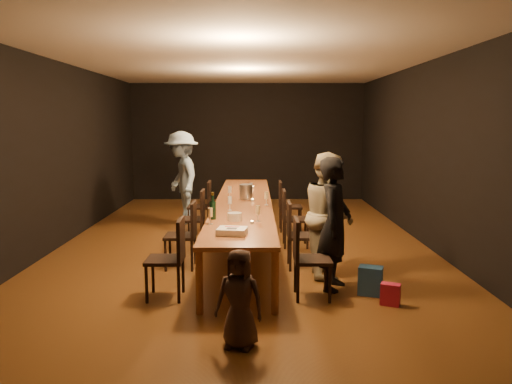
{
  "coord_description": "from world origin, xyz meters",
  "views": [
    {
      "loc": [
        0.18,
        -7.97,
        2.03
      ],
      "look_at": [
        0.2,
        -0.71,
        1.0
      ],
      "focal_mm": 35.0,
      "sensor_mm": 36.0,
      "label": 1
    }
  ],
  "objects_px": {
    "woman_birthday": "(335,224)",
    "ice_bucket": "(246,192)",
    "chair_left_1": "(180,235)",
    "chair_left_2": "(191,218)",
    "chair_right_3": "(290,206)",
    "birthday_cake": "(232,231)",
    "man_blue": "(182,178)",
    "chair_right_0": "(312,259)",
    "champagne_bottle": "(213,206)",
    "woman_tan": "(328,214)",
    "chair_left_0": "(165,259)",
    "chair_left_3": "(199,206)",
    "chair_right_2": "(296,218)",
    "plate_stack": "(235,217)",
    "chair_right_1": "(303,235)",
    "table": "(243,204)"
  },
  "relations": [
    {
      "from": "ice_bucket",
      "to": "birthday_cake",
      "type": "bearing_deg",
      "value": -92.48
    },
    {
      "from": "man_blue",
      "to": "chair_left_0",
      "type": "bearing_deg",
      "value": -17.41
    },
    {
      "from": "chair_right_3",
      "to": "birthday_cake",
      "type": "height_order",
      "value": "chair_right_3"
    },
    {
      "from": "chair_right_1",
      "to": "chair_left_3",
      "type": "relative_size",
      "value": 1.0
    },
    {
      "from": "chair_right_0",
      "to": "woman_birthday",
      "type": "xyz_separation_m",
      "value": [
        0.3,
        0.33,
        0.34
      ]
    },
    {
      "from": "man_blue",
      "to": "plate_stack",
      "type": "distance_m",
      "value": 3.67
    },
    {
      "from": "chair_left_0",
      "to": "chair_left_3",
      "type": "distance_m",
      "value": 3.6
    },
    {
      "from": "chair_left_1",
      "to": "champagne_bottle",
      "type": "height_order",
      "value": "champagne_bottle"
    },
    {
      "from": "woman_birthday",
      "to": "birthday_cake",
      "type": "xyz_separation_m",
      "value": [
        -1.22,
        -0.32,
        -0.02
      ]
    },
    {
      "from": "man_blue",
      "to": "champagne_bottle",
      "type": "relative_size",
      "value": 5.11
    },
    {
      "from": "chair_right_1",
      "to": "man_blue",
      "type": "xyz_separation_m",
      "value": [
        -2.11,
        3.07,
        0.46
      ]
    },
    {
      "from": "chair_left_2",
      "to": "chair_left_3",
      "type": "xyz_separation_m",
      "value": [
        0.0,
        1.2,
        0.0
      ]
    },
    {
      "from": "chair_right_1",
      "to": "champagne_bottle",
      "type": "xyz_separation_m",
      "value": [
        -1.22,
        -0.3,
        0.46
      ]
    },
    {
      "from": "chair_left_1",
      "to": "chair_left_2",
      "type": "height_order",
      "value": "same"
    },
    {
      "from": "ice_bucket",
      "to": "chair_right_3",
      "type": "bearing_deg",
      "value": 49.85
    },
    {
      "from": "woman_tan",
      "to": "man_blue",
      "type": "xyz_separation_m",
      "value": [
        -2.41,
        3.38,
        0.1
      ]
    },
    {
      "from": "chair_left_3",
      "to": "chair_right_2",
      "type": "bearing_deg",
      "value": -125.22
    },
    {
      "from": "chair_left_2",
      "to": "woman_birthday",
      "type": "distance_m",
      "value": 2.9
    },
    {
      "from": "plate_stack",
      "to": "chair_left_3",
      "type": "bearing_deg",
      "value": 105.42
    },
    {
      "from": "chair_left_0",
      "to": "ice_bucket",
      "type": "distance_m",
      "value": 2.82
    },
    {
      "from": "woman_tan",
      "to": "champagne_bottle",
      "type": "distance_m",
      "value": 1.52
    },
    {
      "from": "ice_bucket",
      "to": "woman_birthday",
      "type": "bearing_deg",
      "value": -64.37
    },
    {
      "from": "chair_right_2",
      "to": "champagne_bottle",
      "type": "bearing_deg",
      "value": -39.15
    },
    {
      "from": "chair_right_3",
      "to": "man_blue",
      "type": "distance_m",
      "value": 2.26
    },
    {
      "from": "table",
      "to": "champagne_bottle",
      "type": "relative_size",
      "value": 16.67
    },
    {
      "from": "chair_left_1",
      "to": "woman_tan",
      "type": "xyz_separation_m",
      "value": [
        2.0,
        -0.32,
        0.35
      ]
    },
    {
      "from": "chair_right_3",
      "to": "chair_left_2",
      "type": "distance_m",
      "value": 2.08
    },
    {
      "from": "chair_left_0",
      "to": "man_blue",
      "type": "xyz_separation_m",
      "value": [
        -0.41,
        4.27,
        0.46
      ]
    },
    {
      "from": "chair_right_0",
      "to": "chair_left_1",
      "type": "xyz_separation_m",
      "value": [
        -1.7,
        1.2,
        0.0
      ]
    },
    {
      "from": "table",
      "to": "champagne_bottle",
      "type": "distance_m",
      "value": 1.56
    },
    {
      "from": "chair_right_3",
      "to": "ice_bucket",
      "type": "bearing_deg",
      "value": -40.15
    },
    {
      "from": "woman_tan",
      "to": "chair_right_3",
      "type": "bearing_deg",
      "value": 6.65
    },
    {
      "from": "table",
      "to": "chair_left_1",
      "type": "bearing_deg",
      "value": -125.31
    },
    {
      "from": "woman_tan",
      "to": "ice_bucket",
      "type": "bearing_deg",
      "value": 32.65
    },
    {
      "from": "ice_bucket",
      "to": "chair_right_1",
      "type": "bearing_deg",
      "value": -60.63
    },
    {
      "from": "chair_right_3",
      "to": "ice_bucket",
      "type": "distance_m",
      "value": 1.32
    },
    {
      "from": "chair_right_3",
      "to": "woman_birthday",
      "type": "xyz_separation_m",
      "value": [
        0.3,
        -3.27,
        0.34
      ]
    },
    {
      "from": "chair_right_0",
      "to": "chair_right_3",
      "type": "bearing_deg",
      "value": 180.0
    },
    {
      "from": "chair_left_1",
      "to": "woman_birthday",
      "type": "relative_size",
      "value": 0.58
    },
    {
      "from": "chair_left_0",
      "to": "chair_left_3",
      "type": "height_order",
      "value": "same"
    },
    {
      "from": "chair_left_3",
      "to": "woman_birthday",
      "type": "distance_m",
      "value": 3.85
    },
    {
      "from": "plate_stack",
      "to": "chair_left_2",
      "type": "bearing_deg",
      "value": 115.74
    },
    {
      "from": "table",
      "to": "chair_left_2",
      "type": "xyz_separation_m",
      "value": [
        -0.85,
        0.0,
        -0.24
      ]
    },
    {
      "from": "woman_birthday",
      "to": "ice_bucket",
      "type": "height_order",
      "value": "woman_birthday"
    },
    {
      "from": "chair_left_1",
      "to": "chair_left_3",
      "type": "distance_m",
      "value": 2.4
    },
    {
      "from": "chair_right_0",
      "to": "plate_stack",
      "type": "relative_size",
      "value": 5.0
    },
    {
      "from": "man_blue",
      "to": "woman_birthday",
      "type": "bearing_deg",
      "value": 8.54
    },
    {
      "from": "woman_tan",
      "to": "birthday_cake",
      "type": "xyz_separation_m",
      "value": [
        -1.22,
        -0.88,
        -0.03
      ]
    },
    {
      "from": "chair_right_2",
      "to": "birthday_cake",
      "type": "relative_size",
      "value": 2.57
    },
    {
      "from": "chair_right_0",
      "to": "man_blue",
      "type": "xyz_separation_m",
      "value": [
        -2.11,
        4.27,
        0.46
      ]
    }
  ]
}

